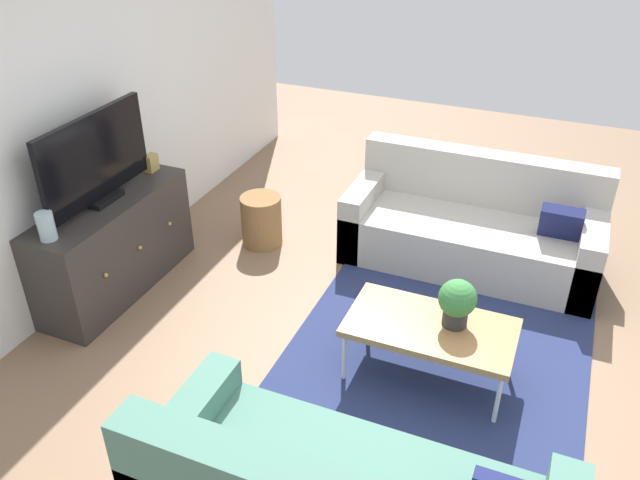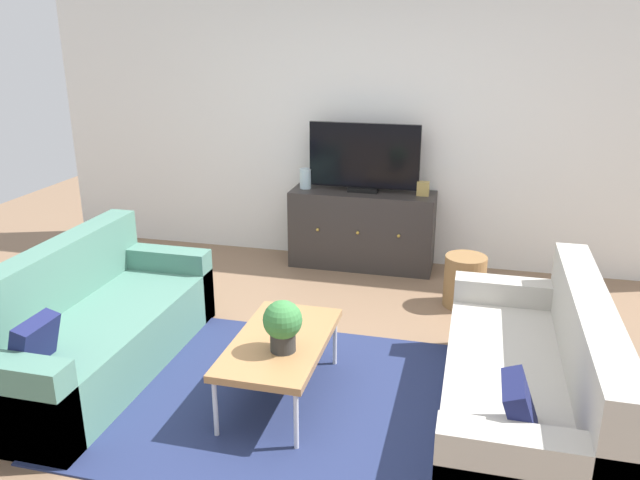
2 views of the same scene
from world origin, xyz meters
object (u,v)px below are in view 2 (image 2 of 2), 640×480
object	(u,v)px
flat_screen_tv	(364,158)
wicker_basket	(465,281)
coffee_table	(280,344)
tv_console	(362,229)
couch_right_side	(536,389)
mantel_clock	(423,189)
potted_plant	(282,324)
couch_left_side	(84,331)
glass_vase	(305,179)

from	to	relation	value
flat_screen_tv	wicker_basket	world-z (taller)	flat_screen_tv
coffee_table	flat_screen_tv	size ratio (longest dim) A/B	0.99
coffee_table	flat_screen_tv	bearing A→B (deg)	88.63
tv_console	couch_right_side	bearing A→B (deg)	-58.78
mantel_clock	coffee_table	bearing A→B (deg)	-104.39
tv_console	flat_screen_tv	distance (m)	0.69
potted_plant	mantel_clock	xyz separation A→B (m)	(0.56, 2.53, 0.22)
mantel_clock	tv_console	bearing A→B (deg)	-180.00
couch_left_side	mantel_clock	distance (m)	3.15
couch_left_side	glass_vase	world-z (taller)	glass_vase
couch_left_side	flat_screen_tv	world-z (taller)	flat_screen_tv
potted_plant	couch_left_side	bearing A→B (deg)	174.02
couch_right_side	mantel_clock	xyz separation A→B (m)	(-0.88, 2.37, 0.52)
mantel_clock	wicker_basket	xyz separation A→B (m)	(0.44, -0.70, -0.59)
coffee_table	flat_screen_tv	world-z (taller)	flat_screen_tv
couch_left_side	couch_right_side	bearing A→B (deg)	0.00
coffee_table	mantel_clock	bearing A→B (deg)	75.61
tv_console	potted_plant	bearing A→B (deg)	-90.01
couch_right_side	potted_plant	bearing A→B (deg)	-174.03
wicker_basket	couch_left_side	bearing A→B (deg)	-145.43
coffee_table	potted_plant	distance (m)	0.25
couch_right_side	glass_vase	distance (m)	3.15
couch_left_side	potted_plant	distance (m)	1.48
potted_plant	flat_screen_tv	world-z (taller)	flat_screen_tv
coffee_table	mantel_clock	xyz separation A→B (m)	(0.62, 2.40, 0.42)
couch_left_side	tv_console	distance (m)	2.78
coffee_table	glass_vase	world-z (taller)	glass_vase
couch_right_side	glass_vase	xyz separation A→B (m)	(-2.00, 2.37, 0.55)
tv_console	glass_vase	xyz separation A→B (m)	(-0.56, 0.00, 0.46)
coffee_table	potted_plant	size ratio (longest dim) A/B	3.27
flat_screen_tv	glass_vase	world-z (taller)	flat_screen_tv
couch_left_side	wicker_basket	size ratio (longest dim) A/B	4.51
coffee_table	tv_console	bearing A→B (deg)	88.62
tv_console	glass_vase	distance (m)	0.72
wicker_basket	potted_plant	bearing A→B (deg)	-118.58
couch_right_side	tv_console	xyz separation A→B (m)	(-1.44, 2.37, 0.09)
potted_plant	glass_vase	world-z (taller)	glass_vase
couch_left_side	glass_vase	xyz separation A→B (m)	(0.88, 2.37, 0.55)
couch_right_side	mantel_clock	distance (m)	2.59
potted_plant	glass_vase	bearing A→B (deg)	102.44
tv_console	flat_screen_tv	world-z (taller)	flat_screen_tv
couch_left_side	mantel_clock	bearing A→B (deg)	49.98
mantel_clock	flat_screen_tv	bearing A→B (deg)	177.95
couch_left_side	potted_plant	size ratio (longest dim) A/B	6.24
glass_vase	mantel_clock	world-z (taller)	glass_vase
couch_left_side	wicker_basket	bearing A→B (deg)	34.57
flat_screen_tv	mantel_clock	world-z (taller)	flat_screen_tv
potted_plant	tv_console	world-z (taller)	tv_console
coffee_table	glass_vase	size ratio (longest dim) A/B	5.37
couch_right_side	potted_plant	xyz separation A→B (m)	(-1.44, -0.15, 0.30)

